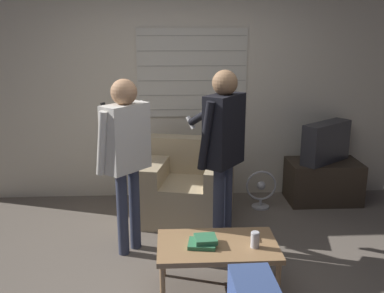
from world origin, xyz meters
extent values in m
plane|color=#665B51|center=(0.00, 0.00, 0.00)|extent=(16.00, 16.00, 0.00)
cube|color=beige|center=(0.00, 2.03, 1.27)|extent=(5.20, 0.06, 2.55)
cube|color=beige|center=(0.16, 1.99, 1.49)|extent=(1.27, 0.02, 1.01)
cube|color=gray|center=(0.16, 1.98, 1.07)|extent=(1.24, 0.00, 0.01)
cube|color=gray|center=(0.16, 1.98, 1.24)|extent=(1.24, 0.00, 0.01)
cube|color=gray|center=(0.16, 1.98, 1.41)|extent=(1.24, 0.00, 0.01)
cube|color=gray|center=(0.16, 1.98, 1.58)|extent=(1.24, 0.00, 0.01)
cube|color=gray|center=(0.16, 1.98, 1.74)|extent=(1.24, 0.00, 0.01)
cube|color=gray|center=(0.16, 1.98, 1.91)|extent=(1.24, 0.00, 0.01)
cube|color=tan|center=(0.07, 1.27, 0.22)|extent=(1.08, 0.96, 0.44)
cube|color=tan|center=(0.13, 1.55, 0.64)|extent=(0.96, 0.40, 0.40)
cube|color=tan|center=(0.41, 1.19, 0.54)|extent=(0.40, 0.81, 0.20)
cube|color=tan|center=(-0.27, 1.34, 0.54)|extent=(0.40, 0.81, 0.20)
cube|color=#9E754C|center=(0.24, -0.10, 0.38)|extent=(0.93, 0.55, 0.04)
cylinder|color=#9E754C|center=(-0.18, 0.14, 0.18)|extent=(0.04, 0.04, 0.36)
cylinder|color=#9E754C|center=(0.67, 0.14, 0.18)|extent=(0.04, 0.04, 0.36)
cylinder|color=#9E754C|center=(-0.18, -0.34, 0.18)|extent=(0.04, 0.04, 0.36)
cylinder|color=#9E754C|center=(0.67, -0.34, 0.18)|extent=(0.04, 0.04, 0.36)
cube|color=#33281E|center=(1.69, 1.70, 0.24)|extent=(0.83, 0.51, 0.49)
cube|color=#2D2D33|center=(1.69, 1.70, 0.72)|extent=(0.67, 0.57, 0.47)
cube|color=navy|center=(1.63, 1.78, 0.72)|extent=(0.47, 0.36, 0.38)
cylinder|color=#33384C|center=(-0.54, 0.53, 0.39)|extent=(0.10, 0.10, 0.79)
cylinder|color=#33384C|center=(-0.44, 0.65, 0.39)|extent=(0.10, 0.10, 0.79)
cube|color=beige|center=(-0.49, 0.59, 1.08)|extent=(0.43, 0.45, 0.59)
sphere|color=#A87A56|center=(-0.49, 0.59, 1.48)|extent=(0.23, 0.23, 0.23)
cylinder|color=beige|center=(-0.68, 0.45, 1.07)|extent=(0.16, 0.15, 0.57)
cylinder|color=beige|center=(-0.54, 0.95, 1.29)|extent=(0.47, 0.43, 0.18)
cube|color=black|center=(-0.75, 1.13, 1.24)|extent=(0.06, 0.06, 0.13)
cylinder|color=#33384C|center=(0.32, 0.49, 0.42)|extent=(0.10, 0.10, 0.83)
cylinder|color=#33384C|center=(0.40, 0.60, 0.42)|extent=(0.10, 0.10, 0.83)
cube|color=black|center=(0.36, 0.55, 1.15)|extent=(0.40, 0.44, 0.63)
sphere|color=#846042|center=(0.36, 0.55, 1.56)|extent=(0.22, 0.22, 0.22)
cylinder|color=black|center=(0.19, 0.40, 1.14)|extent=(0.17, 0.15, 0.60)
cylinder|color=black|center=(0.29, 0.88, 1.27)|extent=(0.47, 0.38, 0.37)
cube|color=white|center=(0.09, 1.03, 1.12)|extent=(0.10, 0.09, 0.12)
cube|color=#33754C|center=(0.12, -0.12, 0.42)|extent=(0.23, 0.21, 0.03)
cube|color=#33754C|center=(0.15, -0.11, 0.45)|extent=(0.18, 0.18, 0.03)
cylinder|color=silver|center=(0.52, -0.17, 0.46)|extent=(0.07, 0.07, 0.12)
cylinder|color=silver|center=(0.52, -0.17, 0.53)|extent=(0.06, 0.06, 0.00)
cube|color=black|center=(0.54, -0.03, 0.42)|extent=(0.06, 0.13, 0.02)
cylinder|color=#A8A8AD|center=(0.92, 1.53, 0.01)|extent=(0.20, 0.20, 0.02)
cylinder|color=#A8A8AD|center=(0.92, 1.53, 0.06)|extent=(0.03, 0.03, 0.08)
torus|color=#A8A8AD|center=(0.92, 1.53, 0.27)|extent=(0.35, 0.02, 0.35)
sphere|color=#A8A8AD|center=(0.92, 1.53, 0.27)|extent=(0.10, 0.10, 0.10)
camera|label=1|loc=(-0.12, -3.22, 2.03)|focal=42.00mm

